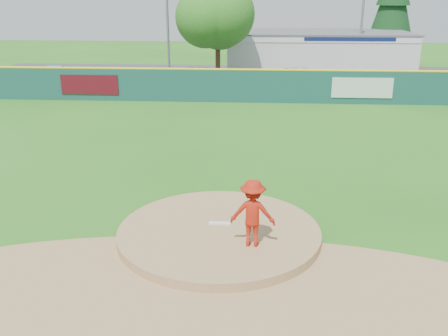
# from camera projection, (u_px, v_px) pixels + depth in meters

# --- Properties ---
(ground) EXTENTS (120.00, 120.00, 0.00)m
(ground) POSITION_uv_depth(u_px,v_px,m) (219.00, 237.00, 13.61)
(ground) COLOR #286B19
(ground) RESTS_ON ground
(pitchers_mound) EXTENTS (5.50, 5.50, 0.50)m
(pitchers_mound) POSITION_uv_depth(u_px,v_px,m) (219.00, 237.00, 13.61)
(pitchers_mound) COLOR #9E774C
(pitchers_mound) RESTS_ON ground
(pitching_rubber) EXTENTS (0.60, 0.15, 0.04)m
(pitching_rubber) POSITION_uv_depth(u_px,v_px,m) (220.00, 223.00, 13.81)
(pitching_rubber) COLOR white
(pitching_rubber) RESTS_ON pitchers_mound
(infield_dirt_arc) EXTENTS (15.40, 15.40, 0.01)m
(infield_dirt_arc) POSITION_uv_depth(u_px,v_px,m) (209.00, 300.00, 10.79)
(infield_dirt_arc) COLOR #9E774C
(infield_dirt_arc) RESTS_ON ground
(parking_lot) EXTENTS (44.00, 16.00, 0.02)m
(parking_lot) POSITION_uv_depth(u_px,v_px,m) (245.00, 79.00, 39.05)
(parking_lot) COLOR #38383A
(parking_lot) RESTS_ON ground
(pitcher) EXTENTS (1.17, 0.73, 1.75)m
(pitcher) POSITION_uv_depth(u_px,v_px,m) (253.00, 213.00, 12.39)
(pitcher) COLOR #AD1F0E
(pitcher) RESTS_ON pitchers_mound
(van) EXTENTS (5.72, 3.35, 1.49)m
(van) POSITION_uv_depth(u_px,v_px,m) (305.00, 78.00, 34.74)
(van) COLOR silver
(van) RESTS_ON parking_lot
(pool_building_grp) EXTENTS (15.20, 8.20, 3.31)m
(pool_building_grp) POSITION_uv_depth(u_px,v_px,m) (317.00, 51.00, 42.83)
(pool_building_grp) COLOR silver
(pool_building_grp) RESTS_ON ground
(fence_banners) EXTENTS (20.20, 0.04, 1.20)m
(fence_banners) POSITION_uv_depth(u_px,v_px,m) (223.00, 86.00, 30.24)
(fence_banners) COLOR #530B16
(fence_banners) RESTS_ON ground
(playground_slide) EXTENTS (1.04, 2.92, 1.61)m
(playground_slide) POSITION_uv_depth(u_px,v_px,m) (55.00, 78.00, 34.38)
(playground_slide) COLOR blue
(playground_slide) RESTS_ON ground
(outfield_fence) EXTENTS (40.00, 0.14, 2.07)m
(outfield_fence) POSITION_uv_depth(u_px,v_px,m) (242.00, 85.00, 30.22)
(outfield_fence) COLOR #15443E
(outfield_fence) RESTS_ON ground
(deciduous_tree) EXTENTS (5.60, 5.60, 7.36)m
(deciduous_tree) POSITION_uv_depth(u_px,v_px,m) (218.00, 20.00, 35.80)
(deciduous_tree) COLOR #382314
(deciduous_tree) RESTS_ON ground
(conifer_tree) EXTENTS (4.40, 4.40, 9.50)m
(conifer_tree) POSITION_uv_depth(u_px,v_px,m) (393.00, 3.00, 44.89)
(conifer_tree) COLOR #382314
(conifer_tree) RESTS_ON ground
(light_pole_right) EXTENTS (1.75, 0.25, 10.00)m
(light_pole_right) POSITION_uv_depth(u_px,v_px,m) (363.00, 4.00, 38.54)
(light_pole_right) COLOR gray
(light_pole_right) RESTS_ON ground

